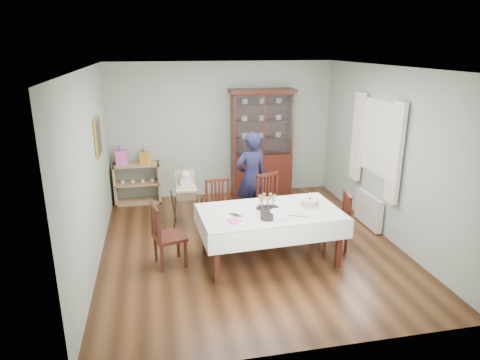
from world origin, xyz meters
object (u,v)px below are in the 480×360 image
object	(u,v)px
dining_table	(269,235)
champagne_tray	(267,205)
chair_end_right	(334,232)
chair_end_left	(169,247)
chair_far_right	(272,215)
woman	(251,178)
gift_bag_pink	(121,156)
high_chair	(186,205)
gift_bag_orange	(145,156)
china_cabinet	(261,142)
sideboard	(137,183)
birthday_cake	(310,203)
chair_far_left	(221,221)

from	to	relation	value
dining_table	champagne_tray	distance (m)	0.45
chair_end_right	chair_end_left	bearing A→B (deg)	-79.40
chair_far_right	woman	distance (m)	0.76
gift_bag_pink	chair_end_left	bearing A→B (deg)	-74.15
dining_table	high_chair	size ratio (longest dim) A/B	2.07
champagne_tray	gift_bag_orange	xyz separation A→B (m)	(-1.73, 2.70, 0.13)
china_cabinet	dining_table	bearing A→B (deg)	-101.66
sideboard	china_cabinet	bearing A→B (deg)	-0.49
dining_table	china_cabinet	xyz separation A→B (m)	(0.58, 2.79, 0.74)
dining_table	chair_far_right	xyz separation A→B (m)	(0.31, 0.95, -0.10)
dining_table	gift_bag_pink	distance (m)	3.59
birthday_cake	dining_table	bearing A→B (deg)	-173.84
chair_end_left	gift_bag_orange	world-z (taller)	gift_bag_orange
chair_far_left	birthday_cake	distance (m)	1.54
chair_end_right	woman	distance (m)	1.73
china_cabinet	chair_far_right	distance (m)	2.04
chair_far_right	gift_bag_pink	distance (m)	3.17
gift_bag_pink	chair_far_right	bearing A→B (deg)	-36.41
dining_table	woman	world-z (taller)	woman
sideboard	chair_end_left	xyz separation A→B (m)	(0.49, -2.67, -0.13)
chair_end_right	woman	world-z (taller)	woman
sideboard	gift_bag_orange	world-z (taller)	gift_bag_orange
woman	birthday_cake	distance (m)	1.49
chair_far_left	champagne_tray	size ratio (longest dim) A/B	2.78
china_cabinet	champagne_tray	size ratio (longest dim) A/B	6.42
dining_table	sideboard	world-z (taller)	sideboard
chair_end_right	gift_bag_orange	bearing A→B (deg)	-122.95
chair_end_right	sideboard	bearing A→B (deg)	-121.42
chair_end_right	woman	xyz separation A→B (m)	(-1.02, 1.28, 0.54)
dining_table	china_cabinet	bearing A→B (deg)	78.34
sideboard	birthday_cake	size ratio (longest dim) A/B	3.06
chair_end_right	champagne_tray	distance (m)	1.23
woman	high_chair	distance (m)	1.21
china_cabinet	birthday_cake	distance (m)	2.74
champagne_tray	birthday_cake	xyz separation A→B (m)	(0.63, -0.02, -0.01)
chair_far_left	champagne_tray	distance (m)	1.11
woman	champagne_tray	distance (m)	1.36
chair_end_left	china_cabinet	bearing A→B (deg)	-51.56
chair_end_right	high_chair	size ratio (longest dim) A/B	0.89
woman	gift_bag_orange	size ratio (longest dim) A/B	4.86
chair_far_right	high_chair	size ratio (longest dim) A/B	0.97
dining_table	gift_bag_pink	world-z (taller)	gift_bag_pink
dining_table	gift_bag_orange	size ratio (longest dim) A/B	6.23
chair_end_right	gift_bag_orange	size ratio (longest dim) A/B	2.67
dining_table	chair_far_left	world-z (taller)	chair_far_left
chair_far_right	chair_end_left	bearing A→B (deg)	-172.67
sideboard	birthday_cake	distance (m)	3.76
chair_end_right	china_cabinet	bearing A→B (deg)	-159.25
champagne_tray	birthday_cake	world-z (taller)	champagne_tray
dining_table	gift_bag_orange	world-z (taller)	gift_bag_orange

